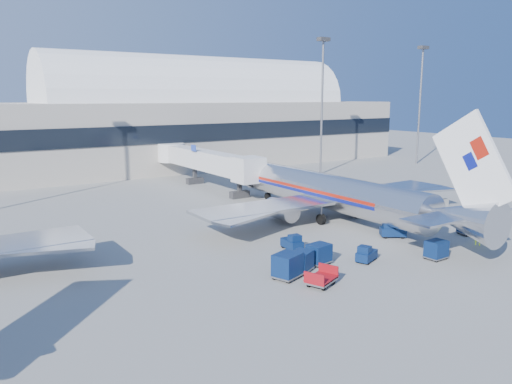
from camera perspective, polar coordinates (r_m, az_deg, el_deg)
ground at (r=45.14m, az=3.19°, el=-5.95°), size 260.00×260.00×0.00m
terminal at (r=91.61m, az=-25.81°, el=6.30°), size 170.00×28.15×21.00m
airliner_main at (r=54.03m, az=8.92°, el=-0.08°), size 32.00×37.26×12.07m
jetbridge_near at (r=74.07m, az=-6.29°, el=3.70°), size 4.40×27.50×6.25m
mast_east at (r=85.45m, az=7.60°, el=11.91°), size 2.00×1.20×22.60m
mast_far_east at (r=103.52m, az=18.33°, el=11.25°), size 2.00×1.20×22.60m
barrier_near at (r=58.50m, az=16.32°, el=-2.03°), size 3.00×0.55×0.90m
barrier_mid at (r=61.01m, az=18.34°, el=-1.63°), size 3.00×0.55×0.90m
barrier_far at (r=63.59m, az=20.19°, el=-1.26°), size 3.00×0.55×0.90m
tug_lead at (r=41.18m, az=12.47°, el=-6.94°), size 2.36×1.76×1.38m
tug_right at (r=48.74m, az=15.28°, el=-4.22°), size 2.57×2.29×1.51m
tug_left at (r=43.29m, az=4.18°, el=-5.79°), size 1.36×2.32×1.43m
cart_train_a at (r=39.89m, az=7.20°, el=-6.99°), size 2.04×1.67×1.63m
cart_train_b at (r=38.14m, az=5.25°, el=-7.82°), size 2.22×2.03×1.59m
cart_train_c at (r=36.61m, az=3.62°, el=-8.35°), size 2.54×2.24×1.87m
cart_solo_near at (r=43.31m, az=19.91°, el=-6.19°), size 1.81×1.41×1.55m
cart_solo_far at (r=52.05m, az=23.13°, el=-3.57°), size 2.13×1.82×1.61m
cart_open_red at (r=35.69m, az=7.45°, el=-9.89°), size 2.71×2.33×0.61m
ramp_worker at (r=48.71m, az=24.05°, el=-4.52°), size 0.70×0.79×1.82m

